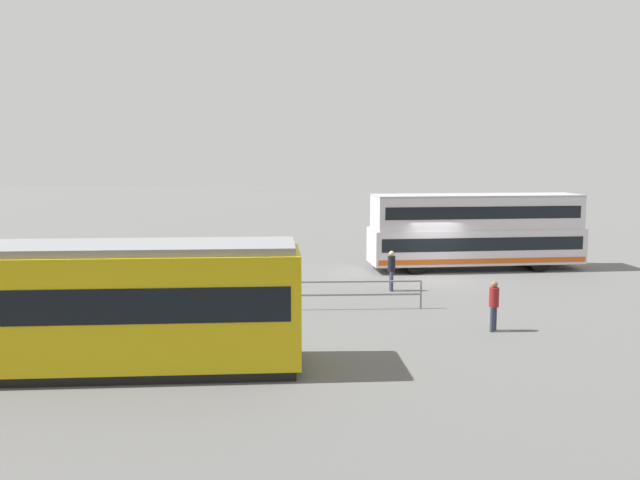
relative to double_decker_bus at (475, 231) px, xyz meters
The scene contains 7 objects.
ground_plane 3.92m from the double_decker_bus, 53.78° to the left, with size 160.00×160.00×0.00m, color slate.
double_decker_bus is the anchor object (origin of this frame).
tram_yellow 21.94m from the double_decker_bus, 52.14° to the left, with size 13.62×4.79×3.43m.
pedestrian_near_railing 7.23m from the double_decker_bus, 53.92° to the left, with size 0.36×0.36×1.71m.
pedestrian_crossing 12.14m from the double_decker_bus, 85.30° to the left, with size 0.44×0.44×1.67m.
pedestrian_railing 12.52m from the double_decker_bus, 50.87° to the left, with size 9.46×1.39×1.08m.
info_sign 15.08m from the double_decker_bus, 43.65° to the left, with size 1.13×0.12×2.21m.
Camera 1 is at (2.67, 31.54, 5.84)m, focal length 38.42 mm.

